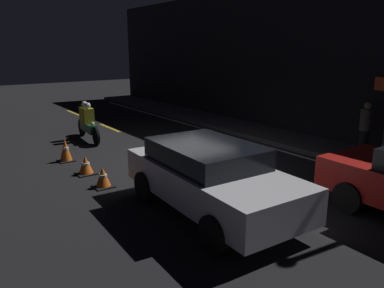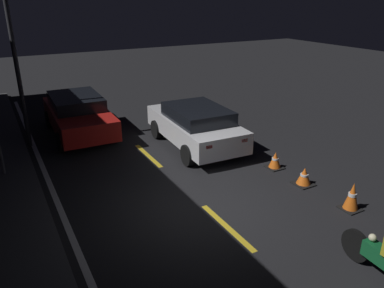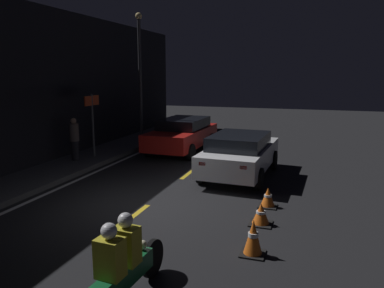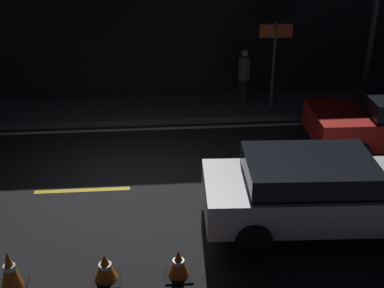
{
  "view_description": "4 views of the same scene",
  "coord_description": "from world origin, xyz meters",
  "px_view_note": "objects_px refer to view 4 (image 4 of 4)",
  "views": [
    {
      "loc": [
        9.03,
        -6.14,
        3.27
      ],
      "look_at": [
        1.27,
        -0.58,
        0.8
      ],
      "focal_mm": 35.0,
      "sensor_mm": 36.0,
      "label": 1
    },
    {
      "loc": [
        -6.74,
        4.03,
        4.74
      ],
      "look_at": [
        1.52,
        -0.5,
        0.99
      ],
      "focal_mm": 35.0,
      "sensor_mm": 36.0,
      "label": 2
    },
    {
      "loc": [
        -8.28,
        -3.95,
        3.32
      ],
      "look_at": [
        2.8,
        -0.26,
        1.1
      ],
      "focal_mm": 35.0,
      "sensor_mm": 36.0,
      "label": 3
    },
    {
      "loc": [
        0.5,
        -9.9,
        5.73
      ],
      "look_at": [
        1.28,
        -0.52,
        1.24
      ],
      "focal_mm": 50.0,
      "sensor_mm": 36.0,
      "label": 4
    }
  ],
  "objects_px": {
    "traffic_cone_mid": "(105,268)",
    "pedestrian": "(244,76)",
    "shop_sign": "(275,48)",
    "traffic_cone_near": "(10,270)",
    "street_lamp": "(377,1)",
    "traffic_cone_far": "(178,264)",
    "sedan_white": "(316,191)"
  },
  "relations": [
    {
      "from": "street_lamp",
      "to": "pedestrian",
      "type": "bearing_deg",
      "value": 157.88
    },
    {
      "from": "traffic_cone_mid",
      "to": "shop_sign",
      "type": "bearing_deg",
      "value": 58.8
    },
    {
      "from": "traffic_cone_mid",
      "to": "pedestrian",
      "type": "relative_size",
      "value": 0.32
    },
    {
      "from": "traffic_cone_far",
      "to": "pedestrian",
      "type": "relative_size",
      "value": 0.32
    },
    {
      "from": "traffic_cone_mid",
      "to": "pedestrian",
      "type": "height_order",
      "value": "pedestrian"
    },
    {
      "from": "pedestrian",
      "to": "traffic_cone_mid",
      "type": "bearing_deg",
      "value": -115.48
    },
    {
      "from": "traffic_cone_near",
      "to": "shop_sign",
      "type": "xyz_separation_m",
      "value": [
        5.73,
        7.09,
        1.51
      ]
    },
    {
      "from": "pedestrian",
      "to": "shop_sign",
      "type": "relative_size",
      "value": 0.65
    },
    {
      "from": "traffic_cone_near",
      "to": "street_lamp",
      "type": "xyz_separation_m",
      "value": [
        8.0,
        6.16,
        2.9
      ]
    },
    {
      "from": "traffic_cone_mid",
      "to": "shop_sign",
      "type": "relative_size",
      "value": 0.21
    },
    {
      "from": "street_lamp",
      "to": "sedan_white",
      "type": "bearing_deg",
      "value": -119.51
    },
    {
      "from": "sedan_white",
      "to": "traffic_cone_mid",
      "type": "distance_m",
      "value": 4.0
    },
    {
      "from": "street_lamp",
      "to": "shop_sign",
      "type": "bearing_deg",
      "value": 157.98
    },
    {
      "from": "street_lamp",
      "to": "traffic_cone_mid",
      "type": "bearing_deg",
      "value": -136.96
    },
    {
      "from": "sedan_white",
      "to": "pedestrian",
      "type": "relative_size",
      "value": 2.72
    },
    {
      "from": "traffic_cone_far",
      "to": "street_lamp",
      "type": "height_order",
      "value": "street_lamp"
    },
    {
      "from": "traffic_cone_mid",
      "to": "shop_sign",
      "type": "xyz_separation_m",
      "value": [
        4.25,
        7.02,
        1.61
      ]
    },
    {
      "from": "traffic_cone_far",
      "to": "shop_sign",
      "type": "xyz_separation_m",
      "value": [
        3.07,
        7.03,
        1.6
      ]
    },
    {
      "from": "sedan_white",
      "to": "shop_sign",
      "type": "xyz_separation_m",
      "value": [
        0.48,
        5.79,
        1.08
      ]
    },
    {
      "from": "traffic_cone_near",
      "to": "shop_sign",
      "type": "height_order",
      "value": "shop_sign"
    },
    {
      "from": "traffic_cone_mid",
      "to": "street_lamp",
      "type": "height_order",
      "value": "street_lamp"
    },
    {
      "from": "sedan_white",
      "to": "shop_sign",
      "type": "height_order",
      "value": "shop_sign"
    },
    {
      "from": "sedan_white",
      "to": "traffic_cone_near",
      "type": "distance_m",
      "value": 5.42
    },
    {
      "from": "shop_sign",
      "to": "sedan_white",
      "type": "bearing_deg",
      "value": -94.71
    },
    {
      "from": "sedan_white",
      "to": "pedestrian",
      "type": "height_order",
      "value": "pedestrian"
    },
    {
      "from": "sedan_white",
      "to": "traffic_cone_near",
      "type": "height_order",
      "value": "sedan_white"
    },
    {
      "from": "traffic_cone_near",
      "to": "shop_sign",
      "type": "distance_m",
      "value": 9.23
    },
    {
      "from": "traffic_cone_far",
      "to": "traffic_cone_mid",
      "type": "bearing_deg",
      "value": 179.71
    },
    {
      "from": "shop_sign",
      "to": "pedestrian",
      "type": "bearing_deg",
      "value": 157.6
    },
    {
      "from": "traffic_cone_near",
      "to": "street_lamp",
      "type": "distance_m",
      "value": 10.51
    },
    {
      "from": "traffic_cone_near",
      "to": "traffic_cone_far",
      "type": "relative_size",
      "value": 1.38
    },
    {
      "from": "sedan_white",
      "to": "traffic_cone_near",
      "type": "xyz_separation_m",
      "value": [
        -5.25,
        -1.29,
        -0.43
      ]
    }
  ]
}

